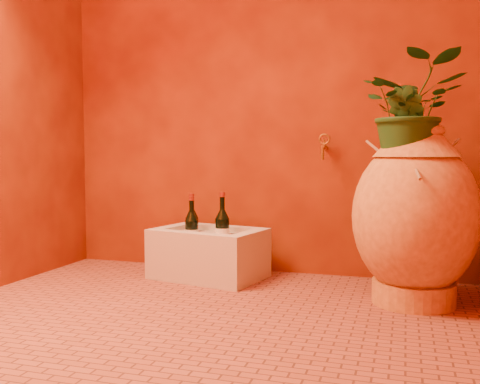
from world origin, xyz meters
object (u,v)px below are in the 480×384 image
(wine_bottle_a, at_px, (192,229))
(wine_bottle_b, at_px, (192,232))
(stone_basin, at_px, (209,254))
(amphora, at_px, (415,216))
(wall_tap, at_px, (324,146))
(wine_bottle_c, at_px, (222,231))

(wine_bottle_a, xyz_separation_m, wine_bottle_b, (0.04, -0.10, -0.00))
(stone_basin, bearing_deg, wine_bottle_b, -154.42)
(amphora, xyz_separation_m, wine_bottle_b, (-1.20, 0.17, -0.15))
(wine_bottle_a, bearing_deg, wine_bottle_b, -68.73)
(wine_bottle_a, xyz_separation_m, wall_tap, (0.75, 0.14, 0.49))
(wine_bottle_b, xyz_separation_m, wall_tap, (0.71, 0.24, 0.49))
(wine_bottle_b, bearing_deg, wall_tap, 18.62)
(wine_bottle_a, distance_m, wine_bottle_c, 0.22)
(amphora, distance_m, stone_basin, 1.17)
(wine_bottle_b, bearing_deg, wine_bottle_a, 111.27)
(amphora, relative_size, wine_bottle_a, 2.60)
(wine_bottle_b, bearing_deg, stone_basin, 25.58)
(wine_bottle_b, xyz_separation_m, wine_bottle_c, (0.17, 0.04, 0.01))
(wine_bottle_b, height_order, wine_bottle_c, wine_bottle_c)
(stone_basin, xyz_separation_m, wine_bottle_a, (-0.13, 0.06, 0.13))
(wine_bottle_c, relative_size, wall_tap, 2.28)
(stone_basin, height_order, wine_bottle_b, wine_bottle_b)
(stone_basin, height_order, wall_tap, wall_tap)
(wine_bottle_c, height_order, wall_tap, wall_tap)
(amphora, distance_m, wine_bottle_a, 1.28)
(amphora, xyz_separation_m, wine_bottle_c, (-1.03, 0.21, -0.14))
(wine_bottle_a, distance_m, wall_tap, 0.90)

